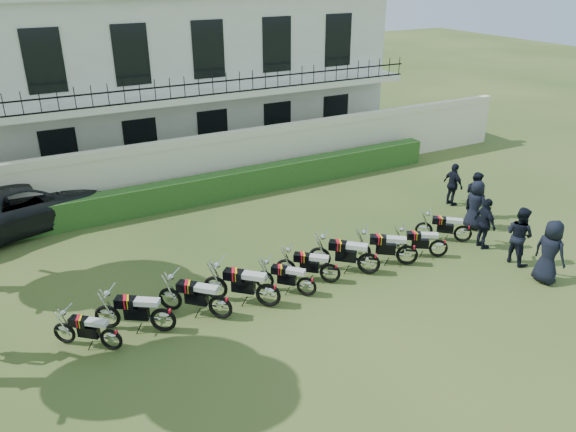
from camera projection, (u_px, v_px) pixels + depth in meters
name	position (u px, v px, depth m)	size (l,w,h in m)	color
ground	(299.00, 292.00, 15.27)	(100.00, 100.00, 0.00)	#2E441B
perimeter_wall	(196.00, 166.00, 21.21)	(30.00, 0.35, 2.30)	beige
hedge	(229.00, 185.00, 21.27)	(18.00, 0.60, 1.00)	#194117
building	(146.00, 73.00, 24.94)	(20.40, 9.60, 7.40)	silver
motorcycle_0	(111.00, 334.00, 12.82)	(1.39, 1.19, 0.95)	black
motorcycle_1	(163.00, 314.00, 13.42)	(1.75, 1.21, 1.11)	black
motorcycle_2	(220.00, 302.00, 13.92)	(1.52, 1.48, 1.10)	black
motorcycle_3	(268.00, 289.00, 14.40)	(1.63, 1.52, 1.16)	black
motorcycle_4	(307.00, 282.00, 14.91)	(1.30, 1.30, 0.95)	black
motorcycle_5	(330.00, 269.00, 15.52)	(1.47, 1.26, 1.01)	black
motorcycle_6	(369.00, 258.00, 15.93)	(1.61, 1.49, 1.14)	black
motorcycle_7	(408.00, 250.00, 16.42)	(1.68, 1.27, 1.10)	black
motorcycle_8	(439.00, 244.00, 16.90)	(1.54, 1.05, 0.97)	black
motorcycle_9	(463.00, 230.00, 17.81)	(1.41, 1.22, 0.97)	black
suv	(23.00, 205.00, 18.70)	(2.70, 5.85, 1.62)	black
officer_0	(550.00, 252.00, 15.42)	(0.91, 0.59, 1.86)	black
officer_1	(519.00, 235.00, 16.47)	(0.86, 0.67, 1.77)	black
officer_2	(485.00, 224.00, 17.34)	(0.97, 0.40, 1.65)	black
officer_3	(475.00, 205.00, 18.62)	(0.83, 0.54, 1.69)	black
officer_4	(475.00, 195.00, 19.49)	(0.80, 0.63, 1.65)	black
officer_5	(453.00, 185.00, 20.45)	(0.94, 0.39, 1.60)	black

